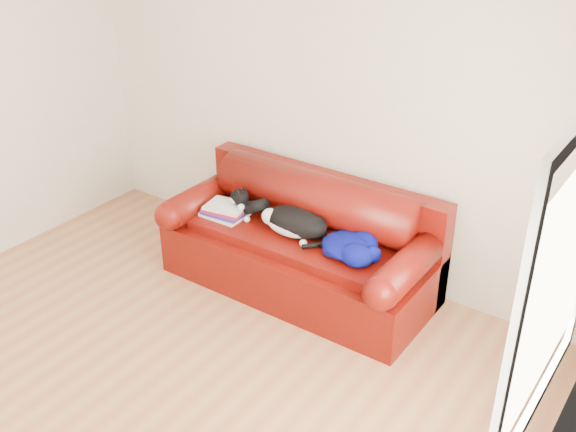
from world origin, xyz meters
name	(u,v)px	position (x,y,z in m)	size (l,w,h in m)	color
ground	(150,385)	(0.00, 0.00, 0.00)	(4.50, 4.50, 0.00)	#965A3C
room_shell	(139,149)	(0.12, 0.02, 1.67)	(4.52, 4.02, 2.61)	beige
sofa_base	(299,261)	(0.14, 1.49, 0.24)	(2.10, 0.90, 0.50)	#360203
sofa_back	(316,214)	(0.14, 1.74, 0.54)	(2.10, 1.01, 0.88)	#360203
book_stack	(226,210)	(-0.47, 1.37, 0.55)	(0.35, 0.29, 0.10)	white
cat	(293,223)	(0.14, 1.43, 0.60)	(0.73, 0.30, 0.26)	black
blanket	(351,246)	(0.64, 1.44, 0.57)	(0.52, 0.51, 0.15)	#020344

